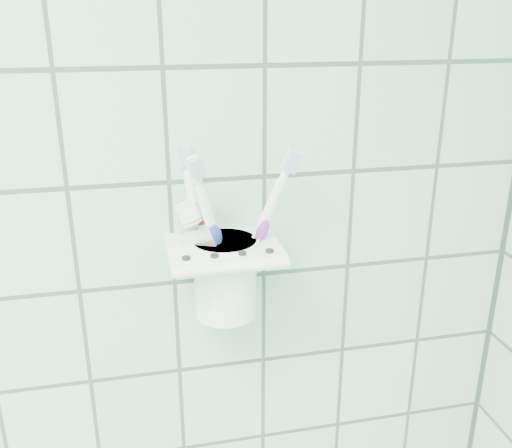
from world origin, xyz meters
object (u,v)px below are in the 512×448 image
toothbrush_pink (232,225)px  toothbrush_blue (214,233)px  toothpaste_tube (226,247)px  holder_bracket (223,251)px  toothbrush_orange (228,225)px  cup (225,274)px

toothbrush_pink → toothbrush_blue: 0.03m
toothpaste_tube → holder_bracket: bearing=148.1°
toothbrush_pink → toothpaste_tube: size_ratio=1.31×
holder_bracket → toothbrush_orange: toothbrush_orange is taller
cup → holder_bracket: bearing=-116.6°
cup → toothbrush_orange: 0.06m
toothbrush_blue → toothpaste_tube: toothbrush_blue is taller
holder_bracket → toothbrush_pink: toothbrush_pink is taller
toothbrush_blue → toothpaste_tube: bearing=-28.0°
toothbrush_blue → cup: bearing=6.0°
holder_bracket → toothpaste_tube: bearing=-56.9°
toothbrush_pink → toothpaste_tube: toothbrush_pink is taller
cup → toothbrush_pink: bearing=43.0°
toothpaste_tube → cup: bearing=118.6°
holder_bracket → cup: same height
holder_bracket → toothbrush_pink: (0.01, 0.01, 0.03)m
toothbrush_pink → toothbrush_orange: 0.01m
toothbrush_orange → holder_bracket: bearing=-128.8°
holder_bracket → toothbrush_orange: size_ratio=0.63×
holder_bracket → toothbrush_pink: 0.03m
toothbrush_blue → toothbrush_pink: bearing=16.4°
toothbrush_blue → toothbrush_orange: 0.03m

